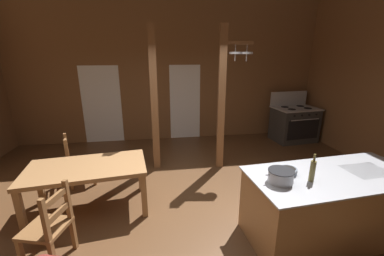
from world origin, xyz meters
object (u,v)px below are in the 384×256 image
at_px(ladderback_chair_by_post, 77,161).
at_px(mixing_bowl_on_counter, 288,171).
at_px(kitchen_island, 329,205).
at_px(dining_table, 87,171).
at_px(stove_range, 294,124).
at_px(ladderback_chair_near_window, 50,227).
at_px(bottle_tall_on_counter, 312,171).
at_px(stockpot_on_counter, 281,176).

height_order(ladderback_chair_by_post, mixing_bowl_on_counter, mixing_bowl_on_counter).
relative_size(kitchen_island, ladderback_chair_by_post, 2.34).
bearing_deg(dining_table, stove_range, 27.23).
distance_m(ladderback_chair_near_window, mixing_bowl_on_counter, 2.89).
bearing_deg(ladderback_chair_by_post, bottle_tall_on_counter, -32.17).
bearing_deg(stove_range, kitchen_island, -114.25).
xyz_separation_m(stove_range, ladderback_chair_by_post, (-5.24, -1.62, -0.03)).
height_order(stove_range, bottle_tall_on_counter, stove_range).
bearing_deg(stockpot_on_counter, ladderback_chair_by_post, 145.08).
distance_m(stove_range, bottle_tall_on_counter, 4.20).
xyz_separation_m(dining_table, ladderback_chair_near_window, (-0.20, -0.95, -0.20)).
bearing_deg(ladderback_chair_near_window, mixing_bowl_on_counter, -0.10).
bearing_deg(dining_table, ladderback_chair_near_window, -101.75).
height_order(dining_table, mixing_bowl_on_counter, mixing_bowl_on_counter).
bearing_deg(stockpot_on_counter, ladderback_chair_near_window, 176.04).
relative_size(ladderback_chair_near_window, stockpot_on_counter, 2.60).
relative_size(stockpot_on_counter, bottle_tall_on_counter, 1.07).
relative_size(ladderback_chair_by_post, mixing_bowl_on_counter, 4.50).
bearing_deg(bottle_tall_on_counter, mixing_bowl_on_counter, 128.94).
bearing_deg(ladderback_chair_by_post, stove_range, 17.16).
bearing_deg(bottle_tall_on_counter, ladderback_chair_by_post, 147.83).
bearing_deg(ladderback_chair_near_window, dining_table, 78.25).
xyz_separation_m(ladderback_chair_near_window, ladderback_chair_by_post, (-0.21, 1.82, 0.00)).
bearing_deg(kitchen_island, dining_table, 161.87).
xyz_separation_m(kitchen_island, bottle_tall_on_counter, (-0.41, -0.11, 0.59)).
xyz_separation_m(kitchen_island, stove_range, (1.60, 3.54, 0.03)).
distance_m(ladderback_chair_by_post, mixing_bowl_on_counter, 3.60).
xyz_separation_m(kitchen_island, dining_table, (-3.23, 1.06, 0.20)).
distance_m(stove_range, mixing_bowl_on_counter, 4.09).
distance_m(kitchen_island, ladderback_chair_near_window, 3.43).
xyz_separation_m(ladderback_chair_by_post, stockpot_on_counter, (2.86, -2.00, 0.52)).
xyz_separation_m(mixing_bowl_on_counter, bottle_tall_on_counter, (0.17, -0.21, 0.10)).
bearing_deg(ladderback_chair_near_window, stockpot_on_counter, -3.96).
xyz_separation_m(stove_range, bottle_tall_on_counter, (-2.00, -3.65, 0.55)).
height_order(dining_table, ladderback_chair_near_window, ladderback_chair_near_window).
xyz_separation_m(stove_range, stockpot_on_counter, (-2.37, -3.62, 0.49)).
relative_size(stove_range, ladderback_chair_near_window, 1.39).
distance_m(kitchen_island, dining_table, 3.41).
xyz_separation_m(kitchen_island, ladderback_chair_near_window, (-3.43, 0.11, 0.00)).
xyz_separation_m(stove_range, dining_table, (-4.83, -2.48, 0.17)).
relative_size(dining_table, ladderback_chair_by_post, 1.89).
bearing_deg(kitchen_island, mixing_bowl_on_counter, 169.97).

